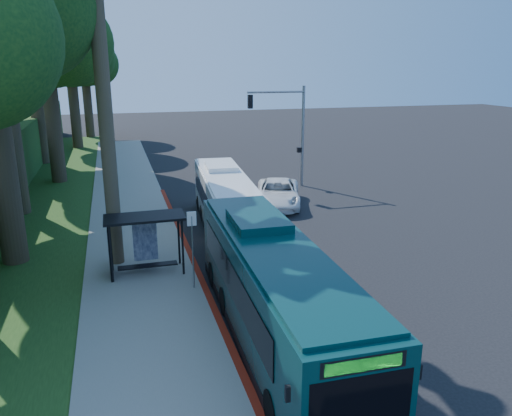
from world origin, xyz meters
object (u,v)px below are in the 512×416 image
object	(u,v)px
white_bus	(226,201)
teal_bus	(274,289)
bus_shelter	(139,233)
pickup	(278,193)

from	to	relation	value
white_bus	teal_bus	xyz separation A→B (m)	(-0.95, -10.95, 0.16)
bus_shelter	white_bus	xyz separation A→B (m)	(4.66, 4.63, -0.25)
white_bus	pickup	bearing A→B (deg)	47.00
teal_bus	white_bus	bearing A→B (deg)	86.41
bus_shelter	pickup	size ratio (longest dim) A/B	0.57
teal_bus	pickup	xyz separation A→B (m)	(5.07, 14.72, -0.94)
bus_shelter	white_bus	bearing A→B (deg)	44.78
bus_shelter	pickup	bearing A→B (deg)	43.74
white_bus	teal_bus	bearing A→B (deg)	-90.50
pickup	bus_shelter	bearing A→B (deg)	-117.78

